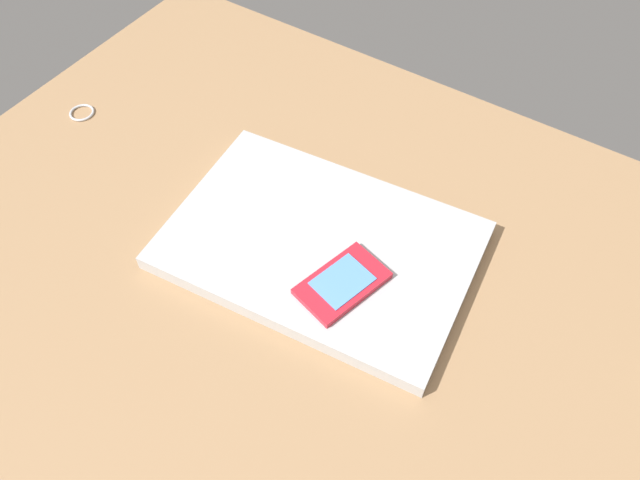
{
  "coord_description": "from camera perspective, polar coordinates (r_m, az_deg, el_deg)",
  "views": [
    {
      "loc": [
        -15.75,
        33.12,
        63.6
      ],
      "look_at": [
        8.3,
        -4.0,
        5.0
      ],
      "focal_mm": 34.89,
      "sensor_mm": 36.0,
      "label": 1
    }
  ],
  "objects": [
    {
      "name": "cell_phone_on_laptop",
      "position": [
        0.69,
        2.05,
        -3.98
      ],
      "size": [
        8.46,
        11.22,
        0.95
      ],
      "color": "red",
      "rests_on": "laptop_closed"
    },
    {
      "name": "key_ring",
      "position": [
        0.98,
        -21.01,
        10.85
      ],
      "size": [
        3.57,
        3.57,
        0.36
      ],
      "primitive_type": "torus",
      "color": "silver",
      "rests_on": "desk_surface"
    },
    {
      "name": "laptop_closed",
      "position": [
        0.74,
        -0.0,
        -0.46
      ],
      "size": [
        37.99,
        27.68,
        2.01
      ],
      "primitive_type": "cube",
      "rotation": [
        0.0,
        0.0,
        0.1
      ],
      "color": "#B7BABC",
      "rests_on": "desk_surface"
    },
    {
      "name": "desk_surface",
      "position": [
        0.72,
        3.83,
        -6.68
      ],
      "size": [
        120.0,
        80.0,
        3.0
      ],
      "primitive_type": "cube",
      "color": "#9E7751",
      "rests_on": "ground"
    }
  ]
}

